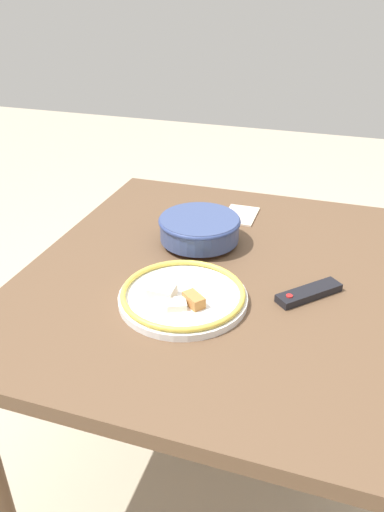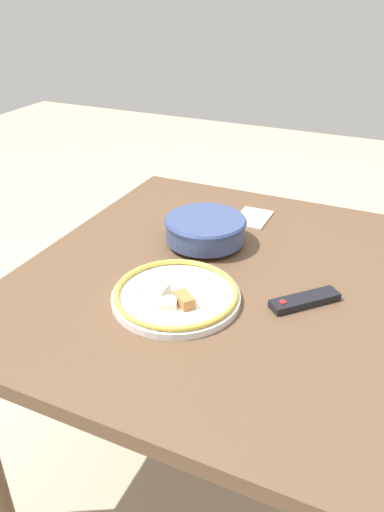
# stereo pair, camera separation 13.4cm
# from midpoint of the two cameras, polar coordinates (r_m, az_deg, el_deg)

# --- Properties ---
(ground_plane) EXTENTS (8.00, 8.00, 0.00)m
(ground_plane) POSITION_cam_midpoint_polar(r_m,az_deg,el_deg) (1.82, 5.40, -21.27)
(ground_plane) COLOR #B7A88E
(dining_table) EXTENTS (1.15, 1.07, 0.70)m
(dining_table) POSITION_cam_midpoint_polar(r_m,az_deg,el_deg) (1.40, 6.60, -4.79)
(dining_table) COLOR brown
(dining_table) RESTS_ON ground_plane
(noodle_bowl) EXTENTS (0.24, 0.24, 0.08)m
(noodle_bowl) POSITION_cam_midpoint_polar(r_m,az_deg,el_deg) (1.47, 4.15, 3.04)
(noodle_bowl) COLOR #384775
(noodle_bowl) RESTS_ON dining_table
(food_plate) EXTENTS (0.32, 0.32, 0.05)m
(food_plate) POSITION_cam_midpoint_polar(r_m,az_deg,el_deg) (1.23, 1.23, -4.57)
(food_plate) COLOR white
(food_plate) RESTS_ON dining_table
(tv_remote) EXTENTS (0.16, 0.16, 0.02)m
(tv_remote) POSITION_cam_midpoint_polar(r_m,az_deg,el_deg) (1.27, 15.76, -5.00)
(tv_remote) COLOR black
(tv_remote) RESTS_ON dining_table
(folded_napkin) EXTENTS (0.15, 0.10, 0.01)m
(folded_napkin) POSITION_cam_midpoint_polar(r_m,az_deg,el_deg) (1.67, 9.25, 4.28)
(folded_napkin) COLOR beige
(folded_napkin) RESTS_ON dining_table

